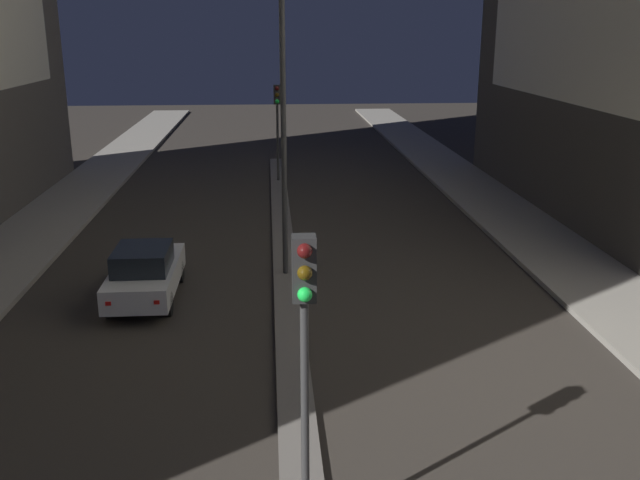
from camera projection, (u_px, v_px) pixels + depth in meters
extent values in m
cube|color=#66605B|center=(284.00, 251.00, 23.94)|extent=(0.74, 34.33, 0.12)
cylinder|color=#383838|center=(305.00, 421.00, 10.05)|extent=(0.12, 0.12, 3.65)
cube|color=#2D2D2D|center=(304.00, 268.00, 9.40)|extent=(0.32, 0.28, 0.90)
sphere|color=#4C0F0F|center=(305.00, 251.00, 9.14)|extent=(0.20, 0.20, 0.20)
sphere|color=#4C380A|center=(305.00, 273.00, 9.23)|extent=(0.20, 0.20, 0.20)
sphere|color=#1EEA4C|center=(305.00, 295.00, 9.31)|extent=(0.20, 0.20, 0.20)
cylinder|color=#383838|center=(278.00, 143.00, 34.16)|extent=(0.12, 0.12, 3.65)
cube|color=#2D2D2D|center=(277.00, 95.00, 33.51)|extent=(0.32, 0.28, 0.90)
sphere|color=#4C0F0F|center=(277.00, 88.00, 33.25)|extent=(0.20, 0.20, 0.20)
sphere|color=#4C380A|center=(277.00, 95.00, 33.34)|extent=(0.20, 0.20, 0.20)
sphere|color=#1EEA4C|center=(277.00, 101.00, 33.42)|extent=(0.20, 0.20, 0.20)
cylinder|color=#383838|center=(283.00, 120.00, 20.30)|extent=(0.16, 0.16, 9.23)
cube|color=silver|center=(146.00, 276.00, 19.74)|extent=(1.70, 4.13, 0.65)
cube|color=black|center=(143.00, 259.00, 19.26)|extent=(1.45, 1.86, 0.60)
cube|color=red|center=(108.00, 304.00, 17.71)|extent=(0.14, 0.04, 0.10)
cube|color=red|center=(157.00, 302.00, 17.79)|extent=(0.14, 0.04, 0.10)
cylinder|color=black|center=(128.00, 273.00, 21.00)|extent=(0.22, 0.64, 0.64)
cylinder|color=black|center=(179.00, 272.00, 21.11)|extent=(0.22, 0.64, 0.64)
cylinder|color=black|center=(110.00, 305.00, 18.56)|extent=(0.22, 0.64, 0.64)
cylinder|color=black|center=(168.00, 304.00, 18.66)|extent=(0.22, 0.64, 0.64)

